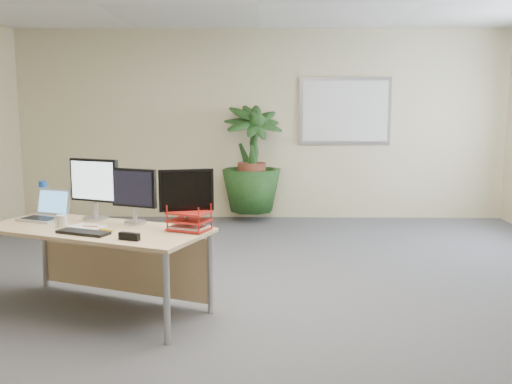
{
  "coord_description": "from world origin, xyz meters",
  "views": [
    {
      "loc": [
        0.11,
        -4.23,
        1.65
      ],
      "look_at": [
        0.01,
        0.35,
        0.94
      ],
      "focal_mm": 40.0,
      "sensor_mm": 36.0,
      "label": 1
    }
  ],
  "objects_px": {
    "monitor_left": "(94,185)",
    "monitor_right": "(134,192)",
    "floor_plant": "(252,169)",
    "laptop": "(46,212)",
    "desk": "(104,243)"
  },
  "relations": [
    {
      "from": "laptop",
      "to": "desk",
      "type": "bearing_deg",
      "value": -24.82
    },
    {
      "from": "monitor_left",
      "to": "monitor_right",
      "type": "relative_size",
      "value": 1.14
    },
    {
      "from": "laptop",
      "to": "monitor_left",
      "type": "bearing_deg",
      "value": -3.69
    },
    {
      "from": "floor_plant",
      "to": "laptop",
      "type": "bearing_deg",
      "value": -116.86
    },
    {
      "from": "monitor_right",
      "to": "desk",
      "type": "bearing_deg",
      "value": -162.07
    },
    {
      "from": "floor_plant",
      "to": "monitor_left",
      "type": "height_order",
      "value": "floor_plant"
    },
    {
      "from": "monitor_left",
      "to": "floor_plant",
      "type": "bearing_deg",
      "value": 69.59
    },
    {
      "from": "desk",
      "to": "floor_plant",
      "type": "xyz_separation_m",
      "value": [
        1.09,
        3.5,
        0.21
      ]
    },
    {
      "from": "floor_plant",
      "to": "monitor_right",
      "type": "height_order",
      "value": "floor_plant"
    },
    {
      "from": "laptop",
      "to": "monitor_right",
      "type": "bearing_deg",
      "value": -12.65
    },
    {
      "from": "floor_plant",
      "to": "laptop",
      "type": "relative_size",
      "value": 3.5
    },
    {
      "from": "monitor_left",
      "to": "desk",
      "type": "bearing_deg",
      "value": -60.92
    },
    {
      "from": "floor_plant",
      "to": "monitor_left",
      "type": "bearing_deg",
      "value": -110.41
    },
    {
      "from": "monitor_right",
      "to": "laptop",
      "type": "relative_size",
      "value": 1.05
    },
    {
      "from": "monitor_left",
      "to": "monitor_right",
      "type": "distance_m",
      "value": 0.4
    }
  ]
}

